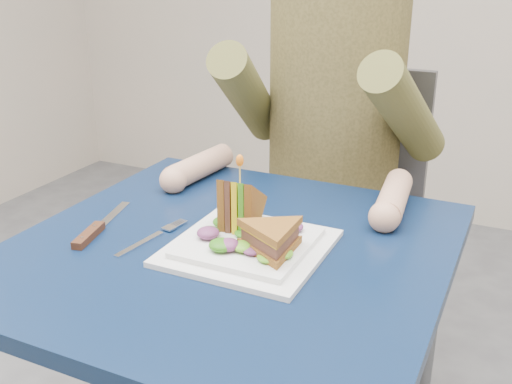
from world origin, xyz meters
The scene contains 12 objects.
table centered at (0.00, 0.00, 0.65)m, with size 0.75×0.75×0.73m.
chair centered at (0.00, 0.67, 0.54)m, with size 0.42×0.40×0.93m.
diner centered at (0.00, 0.55, 0.91)m, with size 0.54×0.59×0.74m.
plate centered at (0.04, -0.01, 0.74)m, with size 0.26×0.26×0.02m.
sandwich_flat centered at (0.10, -0.03, 0.78)m, with size 0.18×0.18×0.05m.
sandwich_upright centered at (0.00, 0.04, 0.78)m, with size 0.09×0.15×0.15m.
fork centered at (-0.14, -0.04, 0.73)m, with size 0.04×0.18×0.01m.
knife centered at (-0.25, -0.07, 0.74)m, with size 0.07×0.22×0.02m.
toothpick centered at (0.00, 0.04, 0.85)m, with size 0.00×0.00×0.06m, color tan.
toothpick_frill centered at (0.00, 0.04, 0.88)m, with size 0.01×0.01×0.02m, color orange.
lettuce_spill centered at (0.05, 0.00, 0.76)m, with size 0.15×0.13×0.02m, color #337A14, non-canonical shape.
onion_ring centered at (0.06, 0.00, 0.77)m, with size 0.04×0.04×0.01m, color #9E4C7A.
Camera 1 is at (0.45, -0.84, 1.21)m, focal length 42.00 mm.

